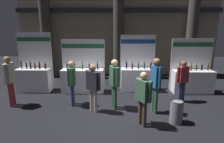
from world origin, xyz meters
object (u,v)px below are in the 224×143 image
visitor_5 (183,78)px  visitor_3 (156,81)px  trash_bin (176,112)px  exhibitor_booth_2 (138,77)px  visitor_7 (143,94)px  exhibitor_booth_1 (83,79)px  exhibitor_booth_0 (35,77)px  visitor_1 (114,80)px  visitor_2 (72,79)px  exhibitor_booth_3 (192,79)px  visitor_0 (93,84)px  visitor_4 (9,77)px

visitor_5 → visitor_3: bearing=-165.5°
visitor_5 → trash_bin: bearing=-137.8°
exhibitor_booth_2 → trash_bin: 3.03m
visitor_3 → visitor_7: visitor_3 is taller
visitor_3 → visitor_7: bearing=-56.8°
exhibitor_booth_1 → trash_bin: (3.21, -2.68, -0.26)m
exhibitor_booth_0 → visitor_1: (3.55, -1.82, 0.41)m
exhibitor_booth_1 → visitor_1: size_ratio=1.30×
trash_bin → exhibitor_booth_1: bearing=140.2°
exhibitor_booth_0 → visitor_7: size_ratio=1.62×
visitor_2 → exhibitor_booth_3: bearing=98.1°
exhibitor_booth_3 → visitor_7: 3.85m
visitor_2 → visitor_1: bearing=71.7°
exhibitor_booth_1 → visitor_5: size_ratio=1.43×
exhibitor_booth_0 → visitor_2: exhibitor_booth_0 is taller
exhibitor_booth_2 → trash_bin: exhibitor_booth_2 is taller
exhibitor_booth_2 → visitor_0: exhibitor_booth_2 is taller
visitor_3 → exhibitor_booth_2: bearing=162.8°
exhibitor_booth_2 → visitor_1: bearing=-118.3°
visitor_4 → exhibitor_booth_0: bearing=175.3°
exhibitor_booth_0 → exhibitor_booth_1: 2.18m
visitor_3 → visitor_1: bearing=-128.3°
exhibitor_booth_2 → visitor_7: (-0.24, -3.07, 0.34)m
visitor_0 → visitor_5: visitor_0 is taller
visitor_0 → visitor_4: visitor_4 is taller
visitor_1 → visitor_7: size_ratio=1.09×
visitor_1 → visitor_3: (1.32, -0.33, 0.04)m
trash_bin → visitor_4: visitor_4 is taller
exhibitor_booth_0 → visitor_2: size_ratio=1.58×
trash_bin → visitor_5: 1.86m
visitor_1 → visitor_4: (-3.69, 0.16, 0.04)m
visitor_0 → exhibitor_booth_1: bearing=-35.4°
visitor_5 → visitor_0: bearing=171.8°
exhibitor_booth_3 → visitor_3: exhibitor_booth_3 is taller
exhibitor_booth_1 → visitor_7: exhibitor_booth_1 is taller
exhibitor_booth_2 → trash_bin: size_ratio=3.56×
exhibitor_booth_2 → visitor_7: size_ratio=1.54×
trash_bin → visitor_2: (-3.35, 1.24, 0.64)m
exhibitor_booth_0 → trash_bin: bearing=-27.4°
visitor_2 → exhibitor_booth_0: bearing=-135.6°
exhibitor_booth_3 → visitor_2: bearing=-163.6°
visitor_3 → exhibitor_booth_0: bearing=-138.1°
exhibitor_booth_3 → visitor_2: (-4.88, -1.44, 0.40)m
visitor_2 → visitor_4: size_ratio=0.90×
exhibitor_booth_1 → visitor_4: size_ratio=1.25×
trash_bin → visitor_1: bearing=152.0°
exhibitor_booth_2 → exhibitor_booth_3: (2.32, -0.22, -0.02)m
exhibitor_booth_0 → visitor_4: size_ratio=1.42×
exhibitor_booth_1 → visitor_2: size_ratio=1.39×
exhibitor_booth_2 → visitor_2: exhibitor_booth_2 is taller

